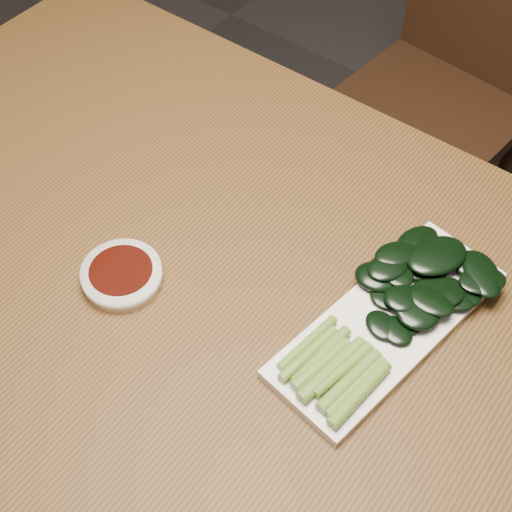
% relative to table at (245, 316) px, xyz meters
% --- Properties ---
extents(ground, '(6.00, 6.00, 0.00)m').
position_rel_table_xyz_m(ground, '(0.00, 0.00, -0.68)').
color(ground, '#282626').
rests_on(ground, ground).
extents(table, '(1.40, 0.80, 0.75)m').
position_rel_table_xyz_m(table, '(0.00, 0.00, 0.00)').
color(table, '#4E3316').
rests_on(table, ground).
extents(chair_far, '(0.42, 0.42, 0.89)m').
position_rel_table_xyz_m(chair_far, '(-0.10, 0.87, -0.19)').
color(chair_far, black).
rests_on(chair_far, ground).
extents(sauce_bowl, '(0.10, 0.10, 0.02)m').
position_rel_table_xyz_m(sauce_bowl, '(-0.13, -0.09, 0.08)').
color(sauce_bowl, white).
rests_on(sauce_bowl, table).
extents(serving_plate, '(0.17, 0.35, 0.01)m').
position_rel_table_xyz_m(serving_plate, '(0.18, 0.06, 0.08)').
color(serving_plate, white).
rests_on(serving_plate, table).
extents(gai_lan, '(0.18, 0.33, 0.03)m').
position_rel_table_xyz_m(gai_lan, '(0.18, 0.09, 0.10)').
color(gai_lan, olive).
rests_on(gai_lan, serving_plate).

